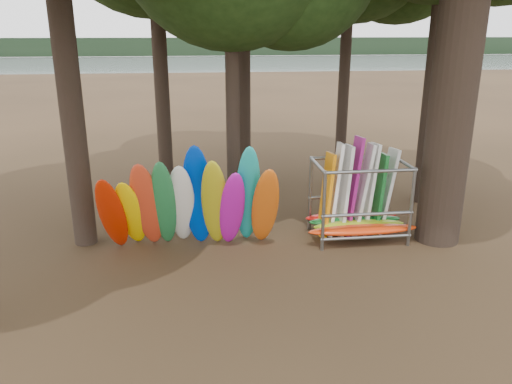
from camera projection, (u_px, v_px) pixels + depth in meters
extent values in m
plane|color=#47331E|center=(282.00, 264.00, 12.33)|extent=(120.00, 120.00, 0.00)
plane|color=gray|center=(206.00, 72.00, 68.96)|extent=(160.00, 160.00, 0.00)
cube|color=black|center=(199.00, 47.00, 115.53)|extent=(160.00, 4.00, 4.00)
cylinder|color=black|center=(158.00, 31.00, 15.75)|extent=(0.48, 0.48, 10.96)
cylinder|color=black|center=(346.00, 35.00, 17.35)|extent=(0.40, 0.40, 10.71)
cylinder|color=black|center=(232.00, 63.00, 13.49)|extent=(0.38, 0.38, 9.30)
cylinder|color=black|center=(439.00, 18.00, 15.09)|extent=(0.51, 0.51, 11.70)
ellipsoid|color=#B71C03|center=(112.00, 215.00, 12.38)|extent=(0.76, 1.68, 2.40)
ellipsoid|color=#FFCE00|center=(131.00, 214.00, 12.64)|extent=(0.78, 1.68, 2.25)
ellipsoid|color=red|center=(147.00, 206.00, 12.51)|extent=(0.89, 1.77, 2.73)
ellipsoid|color=#21723B|center=(164.00, 205.00, 12.54)|extent=(0.62, 1.77, 2.79)
ellipsoid|color=silver|center=(181.00, 205.00, 12.77)|extent=(0.69, 1.66, 2.61)
ellipsoid|color=#0031B7|center=(198.00, 197.00, 12.73)|extent=(0.88, 1.26, 2.98)
ellipsoid|color=#A69C15|center=(215.00, 204.00, 12.69)|extent=(0.85, 1.50, 2.70)
ellipsoid|color=#AB129C|center=(232.00, 209.00, 12.76)|extent=(0.81, 1.42, 2.39)
ellipsoid|color=teal|center=(248.00, 196.00, 12.81)|extent=(0.70, 1.60, 3.02)
ellipsoid|color=#D05511|center=(265.00, 207.00, 12.81)|extent=(0.74, 1.49, 2.48)
ellipsoid|color=red|center=(363.00, 230.00, 13.33)|extent=(3.01, 0.55, 0.24)
ellipsoid|color=#ABC81A|center=(359.00, 225.00, 13.64)|extent=(2.57, 0.55, 0.24)
ellipsoid|color=#166425|center=(355.00, 220.00, 13.99)|extent=(2.65, 0.55, 0.24)
ellipsoid|color=red|center=(352.00, 216.00, 14.28)|extent=(2.70, 0.55, 0.24)
cube|color=orange|center=(326.00, 196.00, 13.61)|extent=(0.37, 0.78, 2.39)
cube|color=white|center=(335.00, 191.00, 13.67)|extent=(0.42, 0.77, 2.64)
cube|color=silver|center=(344.00, 192.00, 13.63)|extent=(0.35, 0.79, 2.59)
cube|color=#931870|center=(352.00, 187.00, 13.72)|extent=(0.47, 0.81, 2.80)
cube|color=silver|center=(362.00, 191.00, 13.67)|extent=(0.56, 0.76, 2.63)
cube|color=white|center=(369.00, 189.00, 13.87)|extent=(0.43, 0.78, 2.59)
cube|color=#166527|center=(379.00, 195.00, 13.80)|extent=(0.34, 0.75, 2.33)
cube|color=silver|center=(386.00, 191.00, 13.96)|extent=(0.56, 0.79, 2.43)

